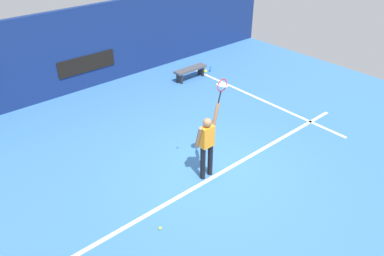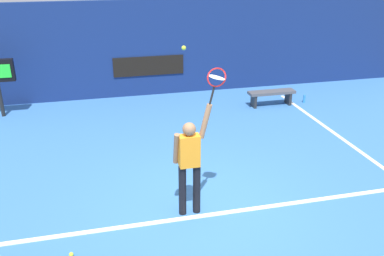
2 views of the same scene
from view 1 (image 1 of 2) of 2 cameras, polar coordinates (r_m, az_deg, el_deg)
The scene contains 11 objects.
ground_plane at distance 9.94m, azimuth 2.95°, elevation -6.29°, with size 18.00×18.00×0.00m, color #3870B2.
back_wall at distance 14.27m, azimuth -16.10°, elevation 11.37°, with size 18.00×0.20×2.94m, color navy.
sponsor_banner_center at distance 14.35m, azimuth -15.58°, elevation 9.32°, with size 2.20×0.03×0.60m, color black.
court_baseline at distance 9.79m, azimuth 4.01°, elevation -6.97°, with size 10.00×0.10×0.01m, color white.
court_sideline at distance 13.66m, azimuth 9.63°, elevation 4.57°, with size 0.10×7.00×0.01m, color white.
tennis_player at distance 9.14m, azimuth 2.26°, elevation -2.24°, with size 0.62×0.31×1.98m.
tennis_racket at distance 8.73m, azimuth 4.53°, elevation 6.24°, with size 0.38×0.27×0.63m.
tennis_ball at distance 8.21m, azimuth 2.07°, elevation 8.56°, with size 0.07×0.07×0.07m, color #CCE033.
court_bench at distance 14.81m, azimuth -0.23°, elevation 8.63°, with size 1.40×0.36×0.45m.
water_bottle at distance 15.56m, azimuth 2.83°, elevation 8.88°, with size 0.07×0.07×0.24m, color #338CD8.
spare_ball at distance 8.38m, azimuth -4.83°, elevation -14.82°, with size 0.07×0.07×0.07m, color #CCE033.
Camera 1 is at (-5.52, -5.61, 6.07)m, focal length 35.36 mm.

